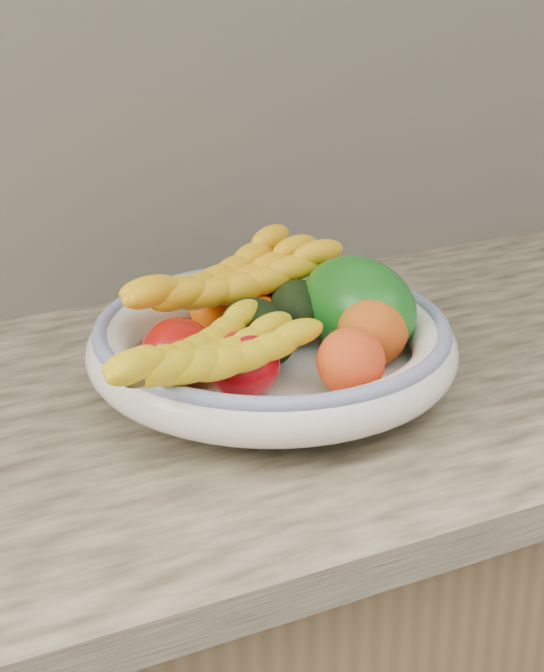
% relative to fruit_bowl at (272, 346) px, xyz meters
% --- Properties ---
extents(fruit_bowl, '(0.39, 0.39, 0.08)m').
position_rel_fruit_bowl_xyz_m(fruit_bowl, '(0.00, 0.00, 0.00)').
color(fruit_bowl, white).
rests_on(fruit_bowl, kitchen_counter).
extents(clementine_back_left, '(0.05, 0.05, 0.04)m').
position_rel_fruit_bowl_xyz_m(clementine_back_left, '(-0.02, 0.11, 0.01)').
color(clementine_back_left, '#FE6205').
rests_on(clementine_back_left, fruit_bowl).
extents(clementine_back_right, '(0.07, 0.07, 0.05)m').
position_rel_fruit_bowl_xyz_m(clementine_back_right, '(0.04, 0.11, 0.01)').
color(clementine_back_right, orange).
rests_on(clementine_back_right, fruit_bowl).
extents(clementine_back_mid, '(0.07, 0.07, 0.05)m').
position_rel_fruit_bowl_xyz_m(clementine_back_mid, '(0.02, 0.06, 0.01)').
color(clementine_back_mid, '#EE5A05').
rests_on(clementine_back_mid, fruit_bowl).
extents(tomato_left, '(0.09, 0.09, 0.07)m').
position_rel_fruit_bowl_xyz_m(tomato_left, '(-0.10, 0.00, 0.01)').
color(tomato_left, '#A30D08').
rests_on(tomato_left, fruit_bowl).
extents(tomato_near_left, '(0.10, 0.10, 0.07)m').
position_rel_fruit_bowl_xyz_m(tomato_near_left, '(-0.06, -0.06, 0.01)').
color(tomato_near_left, '#AA0611').
rests_on(tomato_near_left, fruit_bowl).
extents(avocado_center, '(0.08, 0.11, 0.07)m').
position_rel_fruit_bowl_xyz_m(avocado_center, '(-0.01, 0.01, 0.02)').
color(avocado_center, black).
rests_on(avocado_center, fruit_bowl).
extents(avocado_right, '(0.10, 0.11, 0.06)m').
position_rel_fruit_bowl_xyz_m(avocado_right, '(0.05, 0.05, 0.02)').
color(avocado_right, black).
rests_on(avocado_right, fruit_bowl).
extents(green_mango, '(0.15, 0.17, 0.13)m').
position_rel_fruit_bowl_xyz_m(green_mango, '(0.10, -0.00, 0.03)').
color(green_mango, '#105611').
rests_on(green_mango, fruit_bowl).
extents(peach_front, '(0.08, 0.08, 0.07)m').
position_rel_fruit_bowl_xyz_m(peach_front, '(0.04, -0.10, 0.02)').
color(peach_front, orange).
rests_on(peach_front, fruit_bowl).
extents(peach_right, '(0.10, 0.10, 0.07)m').
position_rel_fruit_bowl_xyz_m(peach_right, '(0.09, -0.05, 0.02)').
color(peach_right, orange).
rests_on(peach_right, fruit_bowl).
extents(banana_bunch_back, '(0.31, 0.20, 0.08)m').
position_rel_fruit_bowl_xyz_m(banana_bunch_back, '(-0.01, 0.08, 0.04)').
color(banana_bunch_back, yellow).
rests_on(banana_bunch_back, fruit_bowl).
extents(banana_bunch_front, '(0.28, 0.20, 0.07)m').
position_rel_fruit_bowl_xyz_m(banana_bunch_front, '(-0.10, -0.07, 0.03)').
color(banana_bunch_front, yellow).
rests_on(banana_bunch_front, fruit_bowl).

